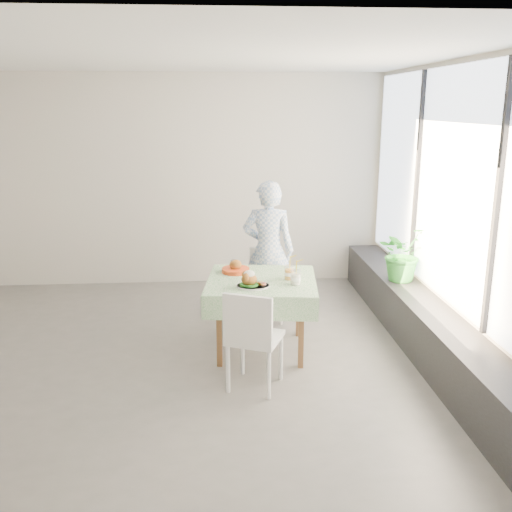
{
  "coord_description": "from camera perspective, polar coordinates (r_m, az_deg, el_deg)",
  "views": [
    {
      "loc": [
        0.75,
        -5.15,
        2.39
      ],
      "look_at": [
        1.14,
        0.18,
        0.97
      ],
      "focal_mm": 40.0,
      "sensor_mm": 36.0,
      "label": 1
    }
  ],
  "objects": [
    {
      "name": "wall_right",
      "position": [
        5.71,
        19.14,
        4.11
      ],
      "size": [
        0.02,
        5.0,
        2.8
      ],
      "primitive_type": "cube",
      "color": "beige",
      "rests_on": "ground"
    },
    {
      "name": "wall_back",
      "position": [
        7.75,
        -9.8,
        7.35
      ],
      "size": [
        6.0,
        0.02,
        2.8
      ],
      "primitive_type": "cube",
      "color": "beige",
      "rests_on": "ground"
    },
    {
      "name": "wall_front",
      "position": [
        2.93,
        -18.81,
        -5.63
      ],
      "size": [
        6.0,
        0.02,
        2.8
      ],
      "primitive_type": "cube",
      "color": "beige",
      "rests_on": "ground"
    },
    {
      "name": "window_pane",
      "position": [
        5.66,
        19.07,
        6.6
      ],
      "size": [
        0.01,
        4.8,
        2.18
      ],
      "primitive_type": "cube",
      "color": "#D1E0F9",
      "rests_on": "ground"
    },
    {
      "name": "chair_near",
      "position": [
        4.99,
        -0.16,
        -10.11
      ],
      "size": [
        0.55,
        0.55,
        0.9
      ],
      "color": "white",
      "rests_on": "ground"
    },
    {
      "name": "chair_far",
      "position": [
        6.53,
        1.03,
        -4.25
      ],
      "size": [
        0.41,
        0.41,
        0.81
      ],
      "color": "white",
      "rests_on": "ground"
    },
    {
      "name": "juice_cup_lemonade",
      "position": [
        5.39,
        3.97,
        -2.2
      ],
      "size": [
        0.1,
        0.1,
        0.28
      ],
      "color": "white",
      "rests_on": "cafe_table"
    },
    {
      "name": "juice_cup_orange",
      "position": [
        5.54,
        3.34,
        -1.71
      ],
      "size": [
        0.1,
        0.1,
        0.28
      ],
      "color": "white",
      "rests_on": "cafe_table"
    },
    {
      "name": "cafe_table",
      "position": [
        5.64,
        0.55,
        -5.08
      ],
      "size": [
        1.15,
        1.15,
        0.74
      ],
      "color": "brown",
      "rests_on": "ground"
    },
    {
      "name": "diner",
      "position": [
        6.42,
        1.24,
        0.53
      ],
      "size": [
        0.65,
        0.49,
        1.59
      ],
      "primitive_type": "imported",
      "rotation": [
        0.0,
        0.0,
        2.94
      ],
      "color": "#83A3D2",
      "rests_on": "ground"
    },
    {
      "name": "window_ledge",
      "position": [
        5.95,
        16.42,
        -6.82
      ],
      "size": [
        0.4,
        4.8,
        0.5
      ],
      "primitive_type": "cube",
      "color": "black",
      "rests_on": "ground"
    },
    {
      "name": "potted_plant",
      "position": [
        6.47,
        14.46,
        0.29
      ],
      "size": [
        0.73,
        0.7,
        0.62
      ],
      "primitive_type": "imported",
      "rotation": [
        0.0,
        0.0,
        0.54
      ],
      "color": "#267025",
      "rests_on": "window_ledge"
    },
    {
      "name": "main_dish",
      "position": [
        5.31,
        -0.5,
        -2.57
      ],
      "size": [
        0.32,
        0.32,
        0.16
      ],
      "color": "white",
      "rests_on": "cafe_table"
    },
    {
      "name": "ceiling",
      "position": [
        5.22,
        -13.16,
        19.05
      ],
      "size": [
        6.0,
        6.0,
        0.0
      ],
      "primitive_type": "plane",
      "rotation": [
        3.14,
        0.0,
        0.0
      ],
      "color": "white",
      "rests_on": "ground"
    },
    {
      "name": "floor",
      "position": [
        5.73,
        -11.49,
        -10.06
      ],
      "size": [
        6.0,
        6.0,
        0.0
      ],
      "primitive_type": "plane",
      "color": "#585654",
      "rests_on": "ground"
    },
    {
      "name": "second_dish",
      "position": [
        5.77,
        -2.05,
        -1.27
      ],
      "size": [
        0.28,
        0.28,
        0.13
      ],
      "color": "red",
      "rests_on": "cafe_table"
    }
  ]
}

